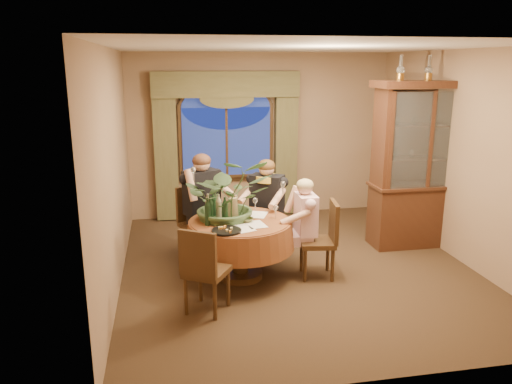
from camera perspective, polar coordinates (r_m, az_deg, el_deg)
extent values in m
plane|color=black|center=(6.71, 4.60, -8.50)|extent=(5.00, 5.00, 0.00)
plane|color=#87664A|center=(8.70, 0.50, 6.46)|extent=(4.50, 0.00, 4.50)
plane|color=#87664A|center=(7.22, 22.39, 3.71)|extent=(0.00, 5.00, 5.00)
plane|color=white|center=(6.18, 5.15, 16.15)|extent=(5.00, 5.00, 0.00)
cube|color=#4F4B29|center=(8.46, -10.28, 4.49)|extent=(0.38, 0.14, 2.32)
cube|color=#4F4B29|center=(8.71, 3.44, 4.98)|extent=(0.38, 0.14, 2.32)
cylinder|color=maroon|center=(6.25, -1.82, -6.54)|extent=(1.56, 1.56, 0.75)
cube|color=#351B10|center=(7.56, 18.31, 2.92)|extent=(1.47, 0.58, 2.39)
cube|color=black|center=(6.28, 7.02, -5.49)|extent=(0.48, 0.48, 0.96)
cube|color=black|center=(7.07, 1.14, -3.09)|extent=(0.58, 0.58, 0.96)
cube|color=black|center=(6.95, -6.65, -3.51)|extent=(0.57, 0.57, 0.96)
cube|color=black|center=(5.43, -5.64, -8.76)|extent=(0.58, 0.58, 0.96)
imported|color=#3B5733|center=(6.07, -3.24, 2.95)|extent=(1.05, 1.16, 0.91)
imported|color=#5B6236|center=(6.06, -1.01, -3.21)|extent=(0.15, 0.15, 0.05)
cylinder|color=black|center=(5.72, -3.39, -4.44)|extent=(0.34, 0.34, 0.02)
cylinder|color=black|center=(5.92, -5.55, -2.26)|extent=(0.07, 0.07, 0.33)
cylinder|color=black|center=(6.20, -4.89, -1.48)|extent=(0.07, 0.07, 0.33)
cylinder|color=tan|center=(6.09, -4.29, -1.77)|extent=(0.07, 0.07, 0.33)
cylinder|color=tan|center=(6.12, -5.49, -1.70)|extent=(0.07, 0.07, 0.33)
cylinder|color=black|center=(5.96, -3.57, -2.13)|extent=(0.07, 0.07, 0.33)
cylinder|color=black|center=(6.03, -5.24, -1.96)|extent=(0.07, 0.07, 0.33)
cube|color=white|center=(5.95, -0.03, -3.73)|extent=(0.25, 0.33, 0.00)
cube|color=white|center=(6.33, 0.22, -2.61)|extent=(0.31, 0.36, 0.00)
cube|color=white|center=(5.81, -1.51, -4.19)|extent=(0.30, 0.35, 0.00)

